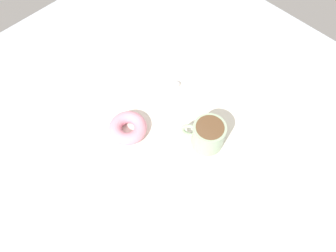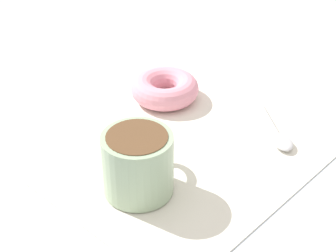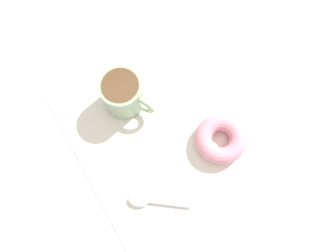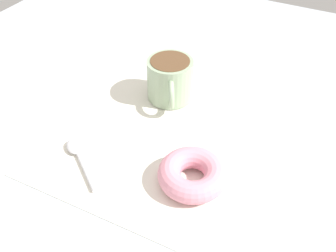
% 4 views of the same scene
% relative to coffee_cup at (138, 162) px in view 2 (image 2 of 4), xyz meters
% --- Properties ---
extents(ground_plane, '(1.20, 1.20, 0.02)m').
position_rel_coffee_cup_xyz_m(ground_plane, '(0.06, -0.10, -0.05)').
color(ground_plane, '#B2BCC6').
extents(napkin, '(0.36, 0.36, 0.00)m').
position_rel_coffee_cup_xyz_m(napkin, '(0.04, -0.09, -0.04)').
color(napkin, white).
rests_on(napkin, ground_plane).
extents(coffee_cup, '(0.08, 0.10, 0.07)m').
position_rel_coffee_cup_xyz_m(coffee_cup, '(0.00, 0.00, 0.00)').
color(coffee_cup, '#9EB793').
rests_on(coffee_cup, napkin).
extents(donut, '(0.10, 0.10, 0.03)m').
position_rel_coffee_cup_xyz_m(donut, '(0.12, -0.16, -0.02)').
color(donut, pink).
rests_on(donut, napkin).
extents(spoon, '(0.10, 0.08, 0.01)m').
position_rel_coffee_cup_xyz_m(spoon, '(-0.06, -0.19, -0.03)').
color(spoon, silver).
rests_on(spoon, napkin).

